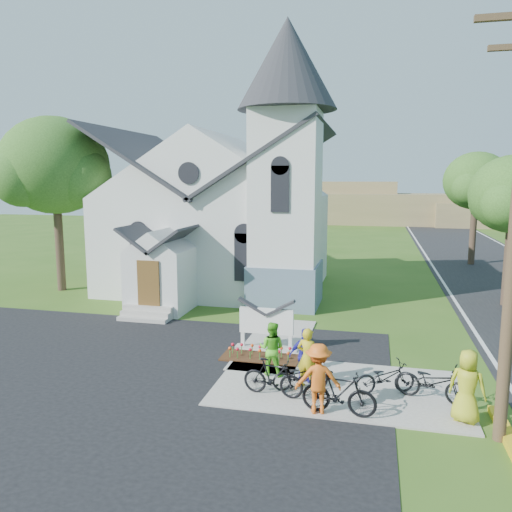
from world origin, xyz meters
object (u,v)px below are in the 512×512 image
(cyclist_1, at_px, (272,348))
(bike_1, at_px, (273,377))
(church_sign, at_px, (266,322))
(cyclist_3, at_px, (318,378))
(cyclist_2, at_px, (305,355))
(bike_2, at_px, (385,377))
(bike_3, at_px, (339,393))
(bike_0, at_px, (300,376))
(bike_4, at_px, (433,382))
(cyclist_0, at_px, (307,358))
(cyclist_4, at_px, (467,386))

(cyclist_1, height_order, bike_1, cyclist_1)
(church_sign, distance_m, bike_1, 3.85)
(cyclist_3, bearing_deg, bike_1, -39.75)
(cyclist_1, height_order, cyclist_2, cyclist_1)
(bike_2, bearing_deg, bike_3, 120.52)
(bike_1, bearing_deg, bike_0, -42.95)
(church_sign, xyz_separation_m, bike_3, (2.83, -4.40, -0.41))
(bike_3, bearing_deg, bike_1, 74.27)
(bike_2, xyz_separation_m, cyclist_3, (-1.68, -1.57, 0.45))
(cyclist_2, xyz_separation_m, bike_3, (1.11, -1.84, -0.24))
(cyclist_3, height_order, bike_4, cyclist_3)
(bike_0, distance_m, bike_1, 0.87)
(bike_3, bearing_deg, bike_4, -54.23)
(cyclist_0, height_order, cyclist_2, cyclist_0)
(bike_0, bearing_deg, cyclist_3, -171.36)
(cyclist_0, distance_m, cyclist_2, 0.38)
(cyclist_2, bearing_deg, bike_2, 161.26)
(bike_0, distance_m, cyclist_1, 1.43)
(bike_3, bearing_deg, church_sign, 38.12)
(cyclist_1, relative_size, bike_3, 0.87)
(church_sign, height_order, bike_2, church_sign)
(church_sign, xyz_separation_m, bike_2, (3.97, -2.82, -0.52))
(bike_0, height_order, bike_2, bike_2)
(cyclist_4, distance_m, bike_4, 1.29)
(cyclist_0, relative_size, cyclist_3, 0.97)
(bike_1, relative_size, bike_4, 0.88)
(cyclist_0, distance_m, bike_2, 2.19)
(church_sign, distance_m, cyclist_3, 4.96)
(bike_0, bearing_deg, bike_3, -155.44)
(cyclist_1, bearing_deg, bike_3, 140.94)
(bike_0, distance_m, cyclist_2, 0.72)
(bike_0, height_order, cyclist_2, cyclist_2)
(cyclist_1, height_order, bike_4, cyclist_1)
(bike_1, height_order, bike_3, bike_3)
(bike_1, distance_m, cyclist_3, 1.53)
(cyclist_1, relative_size, cyclist_2, 1.02)
(cyclist_1, height_order, cyclist_4, cyclist_4)
(bike_3, relative_size, cyclist_4, 1.04)
(cyclist_4, bearing_deg, cyclist_0, 6.61)
(cyclist_1, distance_m, cyclist_2, 1.12)
(cyclist_2, bearing_deg, cyclist_4, 148.15)
(cyclist_0, height_order, bike_3, cyclist_0)
(cyclist_1, height_order, cyclist_3, cyclist_3)
(cyclist_0, height_order, bike_2, cyclist_0)
(bike_1, relative_size, cyclist_3, 0.96)
(bike_0, relative_size, bike_3, 0.83)
(cyclist_4, bearing_deg, cyclist_1, 3.05)
(cyclist_3, bearing_deg, bike_0, -74.57)
(cyclist_3, distance_m, bike_4, 3.24)
(cyclist_0, relative_size, bike_1, 1.01)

